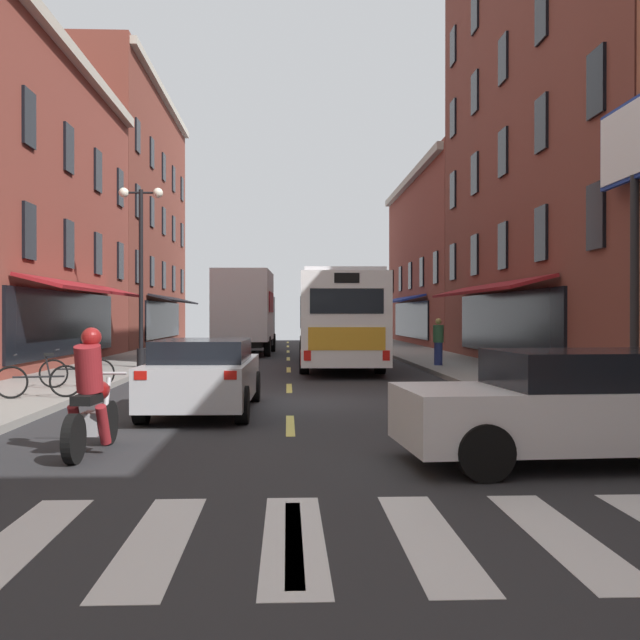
% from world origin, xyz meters
% --- Properties ---
extents(ground_plane, '(34.80, 80.00, 0.10)m').
position_xyz_m(ground_plane, '(0.00, 0.00, -0.05)').
color(ground_plane, '#28282B').
extents(lane_centre_dashes, '(0.14, 73.90, 0.01)m').
position_xyz_m(lane_centre_dashes, '(0.00, -0.25, 0.00)').
color(lane_centre_dashes, '#DBCC4C').
rests_on(lane_centre_dashes, ground).
extents(crosswalk_near, '(7.10, 2.80, 0.01)m').
position_xyz_m(crosswalk_near, '(0.00, -10.00, 0.00)').
color(crosswalk_near, silver).
rests_on(crosswalk_near, ground).
extents(sidewalk_left, '(3.00, 80.00, 0.14)m').
position_xyz_m(sidewalk_left, '(-5.90, 0.00, 0.07)').
color(sidewalk_left, gray).
rests_on(sidewalk_left, ground).
extents(sidewalk_right, '(3.00, 80.00, 0.14)m').
position_xyz_m(sidewalk_right, '(5.90, 0.00, 0.07)').
color(sidewalk_right, gray).
rests_on(sidewalk_right, ground).
extents(billboard_sign, '(0.40, 3.25, 6.12)m').
position_xyz_m(billboard_sign, '(7.05, -0.75, 4.84)').
color(billboard_sign, black).
rests_on(billboard_sign, sidewalk_right).
extents(transit_bus, '(2.81, 11.66, 3.21)m').
position_xyz_m(transit_bus, '(1.72, 10.97, 1.69)').
color(transit_bus, white).
rests_on(transit_bus, ground).
extents(box_truck, '(2.65, 7.95, 3.80)m').
position_xyz_m(box_truck, '(-1.95, 19.71, 1.96)').
color(box_truck, black).
rests_on(box_truck, ground).
extents(sedan_near, '(4.57, 2.27, 1.38)m').
position_xyz_m(sedan_near, '(3.60, -6.93, 0.71)').
color(sedan_near, silver).
rests_on(sedan_near, ground).
extents(sedan_mid, '(1.97, 4.79, 1.37)m').
position_xyz_m(sedan_mid, '(-1.61, -1.66, 0.71)').
color(sedan_mid, silver).
rests_on(sedan_mid, ground).
extents(sedan_far, '(2.01, 4.43, 1.44)m').
position_xyz_m(sedan_far, '(-1.86, 29.86, 0.74)').
color(sedan_far, '#144723').
rests_on(sedan_far, ground).
extents(motorcycle_rider, '(0.62, 2.07, 1.66)m').
position_xyz_m(motorcycle_rider, '(-2.61, -6.06, 0.71)').
color(motorcycle_rider, black).
rests_on(motorcycle_rider, ground).
extents(bicycle_near, '(1.68, 0.56, 0.91)m').
position_xyz_m(bicycle_near, '(-5.09, -0.36, 0.50)').
color(bicycle_near, black).
rests_on(bicycle_near, sidewalk_left).
extents(bicycle_mid, '(1.71, 0.48, 0.91)m').
position_xyz_m(bicycle_mid, '(-4.92, 1.90, 0.50)').
color(bicycle_mid, black).
rests_on(bicycle_mid, sidewalk_left).
extents(pedestrian_far, '(0.36, 0.36, 1.58)m').
position_xyz_m(pedestrian_far, '(5.04, 9.56, 0.94)').
color(pedestrian_far, navy).
rests_on(pedestrian_far, sidewalk_right).
extents(street_lamp_twin, '(1.42, 0.32, 5.81)m').
position_xyz_m(street_lamp_twin, '(-4.78, 9.01, 3.34)').
color(street_lamp_twin, black).
rests_on(street_lamp_twin, sidewalk_left).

